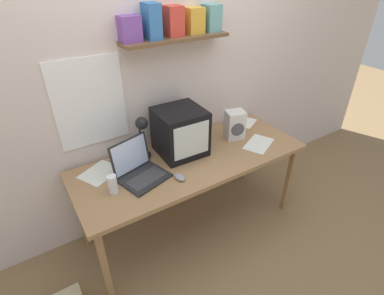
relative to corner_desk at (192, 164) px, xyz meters
name	(u,v)px	position (x,y,z in m)	size (l,w,h in m)	color
ground_plane	(192,224)	(0.00, 0.00, -0.68)	(12.00, 12.00, 0.00)	olive
back_wall	(164,74)	(0.00, 0.42, 0.63)	(5.60, 0.24, 2.60)	beige
corner_desk	(192,164)	(0.00, 0.00, 0.00)	(1.87, 0.72, 0.74)	#A0754C
crt_monitor	(180,132)	(-0.03, 0.13, 0.24)	(0.37, 0.37, 0.37)	black
laptop	(138,168)	(-0.45, 0.02, 0.12)	(0.39, 0.37, 0.27)	#232326
desk_lamp	(142,132)	(-0.32, 0.20, 0.30)	(0.14, 0.17, 0.37)	black
juice_glass	(113,185)	(-0.67, -0.06, 0.12)	(0.06, 0.06, 0.14)	white
space_heater	(235,125)	(0.49, 0.08, 0.18)	(0.19, 0.17, 0.25)	silver
computer_mouse	(179,177)	(-0.22, -0.17, 0.07)	(0.07, 0.11, 0.03)	gray
loose_paper_near_laptop	(259,144)	(0.60, -0.13, 0.06)	(0.34, 0.29, 0.00)	silver
open_notebook	(100,173)	(-0.68, 0.20, 0.06)	(0.34, 0.31, 0.00)	silver
loose_paper_near_monitor	(246,122)	(0.77, 0.24, 0.06)	(0.27, 0.24, 0.00)	white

